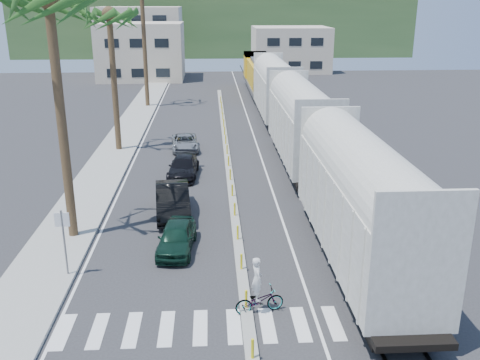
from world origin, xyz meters
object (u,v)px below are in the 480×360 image
object	(u,v)px
car_second	(173,200)
cyclist	(259,295)
car_lead	(177,237)
street_sign	(63,234)

from	to	relation	value
car_second	cyclist	size ratio (longest dim) A/B	2.30
car_lead	cyclist	size ratio (longest dim) A/B	1.79
car_lead	cyclist	xyz separation A→B (m)	(3.32, -5.40, 0.04)
street_sign	cyclist	bearing A→B (deg)	-21.93
car_lead	street_sign	bearing A→B (deg)	-147.58
street_sign	car_lead	size ratio (longest dim) A/B	0.74
car_second	street_sign	bearing A→B (deg)	-126.20
car_lead	car_second	xyz separation A→B (m)	(-0.45, 4.42, 0.16)
car_lead	cyclist	distance (m)	6.34
street_sign	car_lead	world-z (taller)	street_sign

